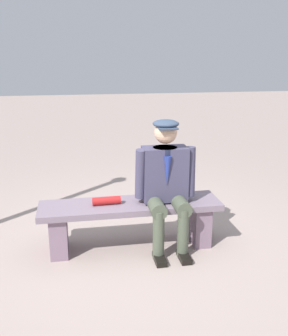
# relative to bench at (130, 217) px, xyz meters

# --- Properties ---
(ground_plane) EXTENTS (30.00, 30.00, 0.00)m
(ground_plane) POSITION_rel_bench_xyz_m (0.00, 0.00, -0.32)
(ground_plane) COLOR gray
(bench) EXTENTS (1.78, 0.45, 0.47)m
(bench) POSITION_rel_bench_xyz_m (0.00, 0.00, 0.00)
(bench) COLOR slate
(bench) RESTS_ON ground
(seated_man) EXTENTS (0.60, 0.59, 1.28)m
(seated_man) POSITION_rel_bench_xyz_m (-0.34, 0.07, 0.39)
(seated_man) COLOR #423E58
(seated_man) RESTS_ON ground
(rolled_magazine) EXTENTS (0.27, 0.09, 0.08)m
(rolled_magazine) POSITION_rel_bench_xyz_m (0.23, 0.00, 0.19)
(rolled_magazine) COLOR #B21E1E
(rolled_magazine) RESTS_ON bench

